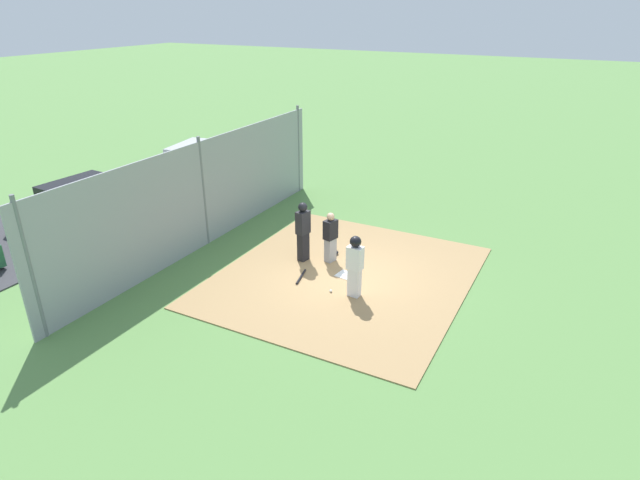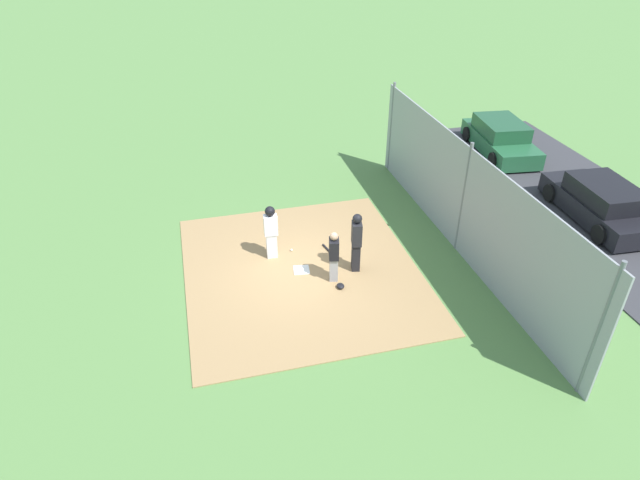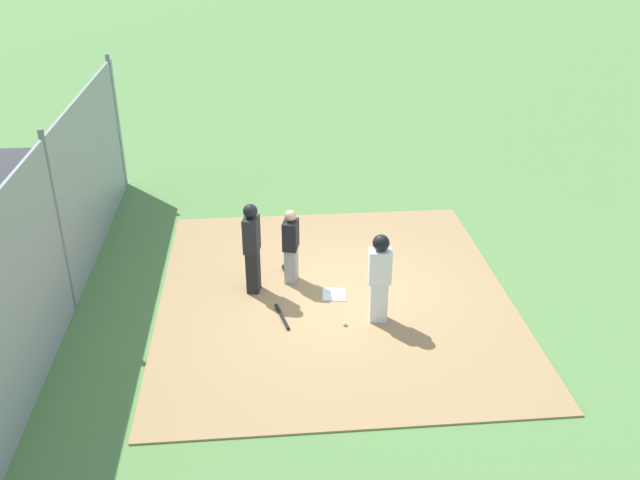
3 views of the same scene
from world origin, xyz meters
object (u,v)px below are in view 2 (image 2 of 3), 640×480
Objects in this scene: baseball_bat at (329,251)px; home_plate at (301,270)px; parked_car_dark at (600,203)px; umpire at (356,241)px; parked_car_green at (500,138)px; catcher at (334,256)px; baseball at (291,250)px; runner at (271,229)px; catcher_mask at (340,286)px.

home_plate is at bearing -68.46° from baseball_bat.
baseball_bat is 8.91m from parked_car_dark.
umpire is 0.40× the size of parked_car_green.
umpire is (0.30, -0.72, 0.17)m from catcher.
baseball_bat is at bearing -107.09° from baseball.
parked_car_dark is at bearing 90.86° from runner.
runner is 22.25× the size of baseball.
baseball_bat is at bearing -5.48° from catcher_mask.
runner reaches higher than parked_car_green.
catcher is 1.96m from baseball.
home_plate is 1.83× the size of catcher_mask.
home_plate is 0.10× the size of parked_car_dark.
runner is 1.09m from baseball.
runner is 0.38× the size of parked_car_green.
umpire is at bearing -45.32° from parked_car_green.
baseball_bat reaches higher than home_plate.
parked_car_green is (5.21, -10.30, -0.36)m from runner.
catcher_mask is at bearing -156.39° from baseball.
parked_car_green is at bearing -50.95° from catcher_mask.
parked_car_dark and parked_car_green have the same top height.
runner reaches higher than parked_car_dark.
catcher is 0.80m from umpire.
parked_car_dark reaches higher than catcher_mask.
baseball_bat is 1.74m from catcher_mask.
umpire reaches higher than parked_car_dark.
parked_car_green is (6.40, -8.15, -0.34)m from umpire.
baseball is (0.33, 1.07, 0.01)m from baseball_bat.
catcher_mask is 9.19m from parked_car_dark.
catcher is 6.17× the size of catcher_mask.
catcher_mask is at bearing 60.49° from umpire.
parked_car_dark is (0.41, -9.89, 0.57)m from home_plate.
umpire is at bearing -130.47° from baseball.
runner is at bearing 37.76° from catcher_mask.
runner is (0.88, 0.67, 0.93)m from home_plate.
runner is at bearing -56.64° from parked_car_green.
catcher is 1.50m from baseball_bat.
home_plate is 9.91m from parked_car_dark.
parked_car_dark is at bearing -93.48° from baseball.
baseball_bat is 1.12m from baseball.
parked_car_dark is at bearing -163.33° from umpire.
umpire is at bearing 12.86° from baseball_bat.
home_plate is 1.77m from umpire.
catcher_mask is 3.24× the size of baseball.
baseball is 0.02× the size of parked_car_green.
home_plate is at bearing 40.39° from runner.
catcher is 0.90× the size of runner.
parked_car_dark is 0.98× the size of parked_car_green.
runner reaches higher than baseball.
runner is 0.38× the size of parked_car_dark.
catcher reaches higher than catcher_mask.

